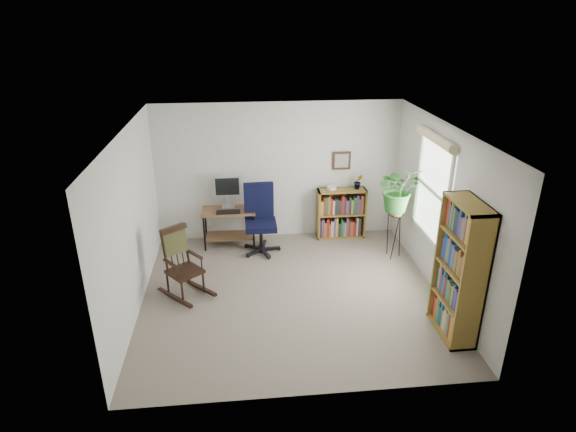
{
  "coord_description": "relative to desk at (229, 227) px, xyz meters",
  "views": [
    {
      "loc": [
        -0.66,
        -5.9,
        3.77
      ],
      "look_at": [
        0.0,
        0.4,
        1.05
      ],
      "focal_mm": 30.0,
      "sensor_mm": 36.0,
      "label": 1
    }
  ],
  "objects": [
    {
      "name": "framed_picture",
      "position": [
        1.98,
        0.27,
        1.05
      ],
      "size": [
        0.32,
        0.04,
        0.32
      ],
      "primitive_type": null,
      "color": "black",
      "rests_on": "wall_back"
    },
    {
      "name": "low_bookshelf",
      "position": [
        1.98,
        0.12,
        0.12
      ],
      "size": [
        0.85,
        0.28,
        0.9
      ],
      "primitive_type": null,
      "color": "olive",
      "rests_on": "floor"
    },
    {
      "name": "wall_front",
      "position": [
        0.88,
        -3.7,
        0.88
      ],
      "size": [
        4.2,
        0.0,
        2.4
      ],
      "primitive_type": "cube",
      "color": "silver",
      "rests_on": "ground"
    },
    {
      "name": "wall_back",
      "position": [
        0.88,
        0.3,
        0.88
      ],
      "size": [
        4.2,
        0.0,
        2.4
      ],
      "primitive_type": "cube",
      "color": "silver",
      "rests_on": "ground"
    },
    {
      "name": "office_chair",
      "position": [
        0.53,
        -0.34,
        0.26
      ],
      "size": [
        0.68,
        0.68,
        1.17
      ],
      "primitive_type": null,
      "rotation": [
        0.0,
        0.0,
        0.06
      ],
      "color": "black",
      "rests_on": "floor"
    },
    {
      "name": "floor",
      "position": [
        0.88,
        -1.7,
        -0.32
      ],
      "size": [
        4.2,
        4.0,
        0.0
      ],
      "primitive_type": "cube",
      "color": "gray",
      "rests_on": "ground"
    },
    {
      "name": "ceiling",
      "position": [
        0.88,
        -1.7,
        2.08
      ],
      "size": [
        4.2,
        4.0,
        0.0
      ],
      "primitive_type": "cube",
      "color": "silver",
      "rests_on": "ground"
    },
    {
      "name": "wall_right",
      "position": [
        2.98,
        -1.7,
        0.88
      ],
      "size": [
        0.0,
        4.0,
        2.4
      ],
      "primitive_type": "cube",
      "color": "silver",
      "rests_on": "ground"
    },
    {
      "name": "spider_plant",
      "position": [
        2.68,
        -0.74,
        1.22
      ],
      "size": [
        1.69,
        1.88,
        1.47
      ],
      "primitive_type": "imported",
      "color": "#256624",
      "rests_on": "plant_stand"
    },
    {
      "name": "tall_bookshelf",
      "position": [
        2.8,
        -2.8,
        0.56
      ],
      "size": [
        0.33,
        0.78,
        1.77
      ],
      "primitive_type": null,
      "color": "olive",
      "rests_on": "floor"
    },
    {
      "name": "wall_left",
      "position": [
        -1.22,
        -1.7,
        0.88
      ],
      "size": [
        0.0,
        4.0,
        2.4
      ],
      "primitive_type": "cube",
      "color": "silver",
      "rests_on": "ground"
    },
    {
      "name": "desk",
      "position": [
        0.0,
        0.0,
        0.0
      ],
      "size": [
        0.9,
        0.49,
        0.65
      ],
      "primitive_type": null,
      "color": "brown",
      "rests_on": "floor"
    },
    {
      "name": "potted_plant_small",
      "position": [
        2.26,
        0.13,
        0.63
      ],
      "size": [
        0.13,
        0.24,
        0.11
      ],
      "primitive_type": "imported",
      "color": "#256624",
      "rests_on": "low_bookshelf"
    },
    {
      "name": "rocking_chair",
      "position": [
        -0.61,
        -1.56,
        0.19
      ],
      "size": [
        0.97,
        1.02,
        1.03
      ],
      "primitive_type": null,
      "rotation": [
        0.0,
        0.0,
        0.68
      ],
      "color": "black",
      "rests_on": "floor"
    },
    {
      "name": "keyboard",
      "position": [
        0.0,
        -0.12,
        0.34
      ],
      "size": [
        0.4,
        0.15,
        0.02
      ],
      "primitive_type": "cube",
      "color": "black",
      "rests_on": "desk"
    },
    {
      "name": "window",
      "position": [
        2.94,
        -1.4,
        1.08
      ],
      "size": [
        0.12,
        1.2,
        1.5
      ],
      "primitive_type": null,
      "color": "silver",
      "rests_on": "wall_right"
    },
    {
      "name": "monitor",
      "position": [
        -0.0,
        0.14,
        0.6
      ],
      "size": [
        0.46,
        0.16,
        0.56
      ],
      "primitive_type": null,
      "color": "silver",
      "rests_on": "desk"
    },
    {
      "name": "plant_stand",
      "position": [
        2.68,
        -0.74,
        0.12
      ],
      "size": [
        0.29,
        0.29,
        0.88
      ],
      "primitive_type": null,
      "rotation": [
        0.0,
        0.0,
        -0.19
      ],
      "color": "black",
      "rests_on": "floor"
    }
  ]
}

